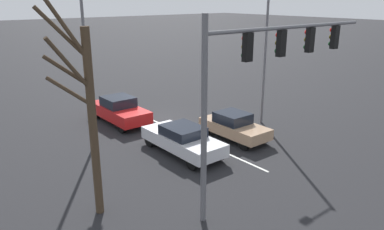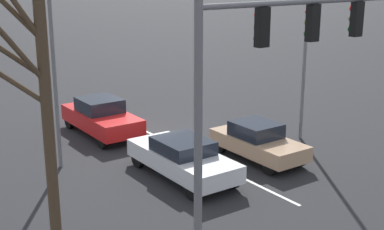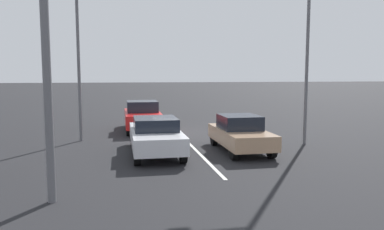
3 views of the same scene
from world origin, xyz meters
TOP-DOWN VIEW (x-y plane):
  - ground_plane at (0.00, 0.00)m, footprint 240.00×240.00m
  - lane_stripe_left_divider at (0.00, 1.64)m, footprint 0.12×15.27m
  - car_silver_midlane_front at (1.67, 5.21)m, footprint 1.84×4.70m
  - car_tan_leftlane_front at (-1.72, 5.35)m, footprint 1.70×4.01m
  - car_red_midlane_second at (1.80, -0.96)m, footprint 1.87×4.58m
  - traffic_signal_gantry at (1.75, 10.26)m, footprint 8.67×0.37m
  - street_lamp_right_shoulder at (4.62, 1.76)m, footprint 1.72×0.24m
  - street_lamp_left_shoulder at (-4.80, 4.49)m, footprint 1.81×0.24m
  - bare_tree_near at (7.36, 7.54)m, footprint 1.54×1.25m

SIDE VIEW (x-z plane):
  - ground_plane at x=0.00m, z-range 0.00..0.00m
  - lane_stripe_left_divider at x=0.00m, z-range 0.00..0.01m
  - car_tan_leftlane_front at x=-1.72m, z-range 0.00..1.44m
  - car_silver_midlane_front at x=1.67m, z-range 0.03..1.45m
  - car_red_midlane_second at x=1.80m, z-range 0.00..1.61m
  - bare_tree_near at x=7.36m, z-range 0.10..7.53m
  - street_lamp_right_shoulder at x=4.62m, z-range 0.58..8.18m
  - traffic_signal_gantry at x=1.75m, z-range 1.64..8.58m
  - street_lamp_left_shoulder at x=-4.80m, z-range 0.61..9.76m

